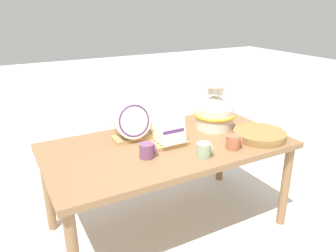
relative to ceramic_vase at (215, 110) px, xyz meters
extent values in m
plane|color=silver|center=(-0.40, -0.08, -0.71)|extent=(14.00, 14.00, 0.00)
cube|color=olive|center=(-0.40, -0.08, -0.14)|extent=(1.44, 0.77, 0.03)
cylinder|color=olive|center=(0.27, -0.42, -0.44)|extent=(0.06, 0.06, 0.56)
cylinder|color=olive|center=(-1.07, 0.25, -0.44)|extent=(0.06, 0.06, 0.56)
cylinder|color=olive|center=(0.27, 0.25, -0.44)|extent=(0.06, 0.06, 0.56)
cylinder|color=silver|center=(0.00, 0.00, -0.05)|extent=(0.25, 0.25, 0.15)
cone|color=silver|center=(0.00, 0.00, 0.06)|extent=(0.25, 0.25, 0.09)
cylinder|color=silver|center=(0.00, 0.00, 0.14)|extent=(0.10, 0.10, 0.06)
torus|color=silver|center=(0.00, 0.00, 0.17)|extent=(0.15, 0.15, 0.02)
torus|color=gold|center=(0.00, 0.00, -0.03)|extent=(0.27, 0.27, 0.02)
cube|color=tan|center=(-0.56, 0.08, -0.11)|extent=(0.22, 0.13, 0.02)
cylinder|color=tan|center=(-0.64, 0.13, -0.07)|extent=(0.01, 0.01, 0.07)
cylinder|color=tan|center=(-0.48, 0.13, -0.07)|extent=(0.01, 0.01, 0.07)
cylinder|color=white|center=(-0.56, 0.03, 0.01)|extent=(0.22, 0.05, 0.22)
torus|color=#5B3375|center=(-0.56, 0.03, 0.01)|extent=(0.19, 0.05, 0.19)
cylinder|color=white|center=(-0.56, 0.07, 0.01)|extent=(0.22, 0.05, 0.22)
cylinder|color=white|center=(-0.56, 0.10, 0.01)|extent=(0.22, 0.05, 0.22)
cylinder|color=white|center=(-0.56, 0.14, 0.01)|extent=(0.22, 0.05, 0.22)
cube|color=tan|center=(-0.40, -0.11, -0.11)|extent=(0.22, 0.13, 0.02)
cylinder|color=tan|center=(-0.48, -0.06, -0.07)|extent=(0.01, 0.01, 0.07)
cylinder|color=tan|center=(-0.33, -0.06, -0.07)|extent=(0.01, 0.01, 0.07)
cube|color=white|center=(-0.40, -0.16, -0.02)|extent=(0.16, 0.04, 0.16)
cube|color=white|center=(-0.40, -0.12, -0.02)|extent=(0.16, 0.04, 0.16)
cube|color=white|center=(-0.40, -0.09, -0.02)|extent=(0.16, 0.04, 0.16)
cube|color=white|center=(-0.40, -0.05, -0.02)|extent=(0.16, 0.04, 0.16)
cube|color=#5B3375|center=(-0.40, -0.16, -0.02)|extent=(0.13, 0.01, 0.02)
cylinder|color=olive|center=(0.14, -0.28, -0.12)|extent=(0.32, 0.32, 0.01)
cylinder|color=olive|center=(0.14, -0.28, -0.11)|extent=(0.32, 0.32, 0.01)
cylinder|color=olive|center=(0.14, -0.28, -0.10)|extent=(0.32, 0.32, 0.01)
cylinder|color=olive|center=(0.14, -0.28, -0.09)|extent=(0.32, 0.32, 0.01)
cylinder|color=olive|center=(0.14, -0.28, -0.08)|extent=(0.32, 0.32, 0.01)
cylinder|color=#7A4770|center=(-0.59, -0.19, -0.08)|extent=(0.08, 0.08, 0.08)
torus|color=#7A4770|center=(-0.55, -0.19, -0.08)|extent=(0.01, 0.07, 0.07)
cylinder|color=#9EB28E|center=(-0.32, -0.33, -0.08)|extent=(0.08, 0.08, 0.08)
torus|color=#9EB28E|center=(-0.28, -0.33, -0.08)|extent=(0.01, 0.07, 0.07)
cylinder|color=#B76647|center=(-0.11, -0.33, -0.08)|extent=(0.08, 0.08, 0.08)
torus|color=#B76647|center=(-0.07, -0.33, -0.08)|extent=(0.01, 0.07, 0.07)
camera|label=1|loc=(-1.26, -1.65, 0.66)|focal=35.00mm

